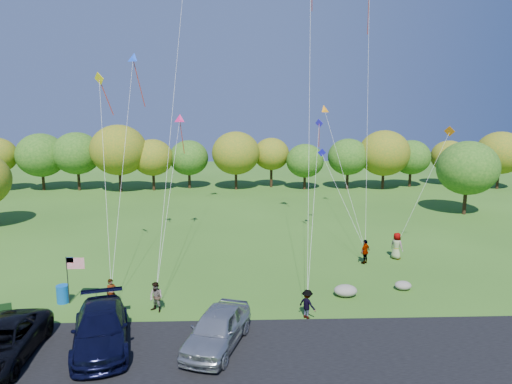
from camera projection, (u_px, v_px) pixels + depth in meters
ground at (218, 313)px, 24.01m from camera, size 140.00×140.00×0.00m
asphalt_lane at (214, 352)px, 20.08m from camera, size 44.00×6.00×0.06m
treeline at (244, 155)px, 58.59m from camera, size 76.36×27.65×8.20m
minivan_dark at (1, 343)px, 19.27m from camera, size 2.83×5.78×1.58m
minivan_navy at (101, 329)px, 20.40m from camera, size 3.74×6.20×1.68m
minivan_silver at (217, 328)px, 20.39m from camera, size 3.44×5.37×1.70m
flyer_a at (112, 293)px, 24.67m from camera, size 0.68×0.63×1.56m
flyer_b at (156, 297)px, 24.02m from camera, size 0.99×0.94×1.62m
flyer_c at (307, 304)px, 23.29m from camera, size 1.09×1.09×1.52m
flyer_d at (365, 252)px, 31.50m from camera, size 1.03×1.00×1.72m
flyer_e at (397, 246)px, 32.49m from camera, size 1.06×1.12×1.92m
trash_barrel at (63, 294)px, 25.21m from camera, size 0.67×0.67×1.00m
flag_assembly at (72, 268)px, 24.83m from camera, size 0.99×0.64×2.68m
boulder_near at (346, 291)px, 26.10m from camera, size 1.33×1.04×0.66m
boulder_far at (403, 285)px, 27.07m from camera, size 0.99×0.82×0.51m
kites_aloft at (256, 2)px, 32.24m from camera, size 23.48×10.20×18.58m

